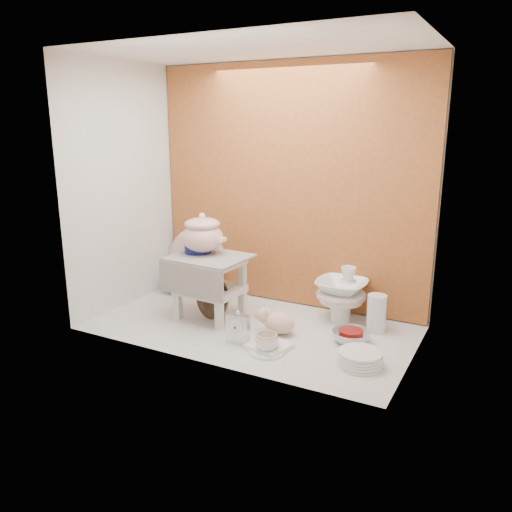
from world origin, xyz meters
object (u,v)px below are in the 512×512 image
(gold_rim_teacup, at_px, (267,342))
(dinner_plate_stack, at_px, (360,358))
(porcelain_tower, at_px, (341,293))
(step_stool, at_px, (210,287))
(crystal_bowl, at_px, (351,337))
(mantel_clock, at_px, (238,327))
(plush_pig, at_px, (279,322))
(blue_white_vase, at_px, (177,276))
(floral_platter, at_px, (197,259))
(soup_tureen, at_px, (203,233))

(gold_rim_teacup, distance_m, dinner_plate_stack, 0.47)
(dinner_plate_stack, bearing_deg, porcelain_tower, 118.32)
(step_stool, distance_m, crystal_bowl, 0.88)
(mantel_clock, distance_m, gold_rim_teacup, 0.20)
(plush_pig, distance_m, crystal_bowl, 0.40)
(blue_white_vase, distance_m, gold_rim_teacup, 1.13)
(floral_platter, height_order, dinner_plate_stack, floral_platter)
(step_stool, height_order, soup_tureen, soup_tureen)
(blue_white_vase, height_order, mantel_clock, blue_white_vase)
(floral_platter, relative_size, dinner_plate_stack, 1.95)
(soup_tureen, relative_size, gold_rim_teacup, 2.47)
(floral_platter, height_order, gold_rim_teacup, floral_platter)
(blue_white_vase, bearing_deg, step_stool, -31.88)
(blue_white_vase, distance_m, mantel_clock, 0.95)
(floral_platter, relative_size, plush_pig, 1.93)
(step_stool, relative_size, soup_tureen, 1.52)
(step_stool, relative_size, plush_pig, 1.91)
(plush_pig, bearing_deg, step_stool, -168.50)
(mantel_clock, bearing_deg, dinner_plate_stack, 2.49)
(floral_platter, bearing_deg, dinner_plate_stack, -24.27)
(dinner_plate_stack, relative_size, crystal_bowl, 1.11)
(step_stool, height_order, dinner_plate_stack, step_stool)
(mantel_clock, height_order, porcelain_tower, porcelain_tower)
(step_stool, xyz_separation_m, soup_tureen, (-0.07, 0.04, 0.31))
(step_stool, height_order, gold_rim_teacup, step_stool)
(dinner_plate_stack, relative_size, porcelain_tower, 0.67)
(floral_platter, bearing_deg, mantel_clock, -43.06)
(gold_rim_teacup, height_order, porcelain_tower, porcelain_tower)
(blue_white_vase, relative_size, dinner_plate_stack, 1.00)
(step_stool, xyz_separation_m, porcelain_tower, (0.71, 0.31, -0.02))
(soup_tureen, height_order, dinner_plate_stack, soup_tureen)
(soup_tureen, distance_m, blue_white_vase, 0.60)
(floral_platter, xyz_separation_m, gold_rim_teacup, (0.90, -0.70, -0.16))
(gold_rim_teacup, bearing_deg, dinner_plate_stack, 10.64)
(floral_platter, xyz_separation_m, dinner_plate_stack, (1.36, -0.61, -0.18))
(soup_tureen, height_order, crystal_bowl, soup_tureen)
(blue_white_vase, bearing_deg, crystal_bowl, -10.41)
(plush_pig, height_order, porcelain_tower, porcelain_tower)
(gold_rim_teacup, xyz_separation_m, porcelain_tower, (0.19, 0.60, 0.11))
(porcelain_tower, bearing_deg, mantel_clock, -123.61)
(blue_white_vase, relative_size, porcelain_tower, 0.67)
(porcelain_tower, bearing_deg, soup_tureen, -160.55)
(soup_tureen, xyz_separation_m, floral_platter, (-0.31, 0.38, -0.28))
(blue_white_vase, height_order, porcelain_tower, porcelain_tower)
(plush_pig, distance_m, gold_rim_teacup, 0.25)
(soup_tureen, relative_size, floral_platter, 0.65)
(plush_pig, bearing_deg, soup_tureen, -171.89)
(floral_platter, distance_m, crystal_bowl, 1.31)
(floral_platter, xyz_separation_m, mantel_clock, (0.71, -0.66, -0.13))
(gold_rim_teacup, bearing_deg, step_stool, 151.38)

